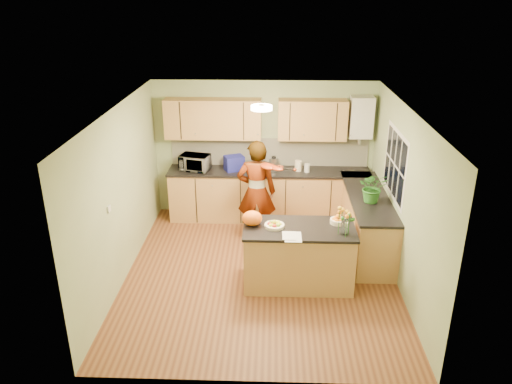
{
  "coord_description": "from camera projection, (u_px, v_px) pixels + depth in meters",
  "views": [
    {
      "loc": [
        0.17,
        -6.51,
        4.01
      ],
      "look_at": [
        -0.08,
        0.5,
        1.11
      ],
      "focal_mm": 35.0,
      "sensor_mm": 36.0,
      "label": 1
    }
  ],
  "objects": [
    {
      "name": "kettle",
      "position": [
        274.0,
        163.0,
        8.95
      ],
      "size": [
        0.17,
        0.17,
        0.31
      ],
      "rotation": [
        0.0,
        0.0,
        -0.07
      ],
      "color": "#ACACB0",
      "rests_on": "back_counter"
    },
    {
      "name": "blue_box",
      "position": [
        234.0,
        163.0,
        8.96
      ],
      "size": [
        0.4,
        0.36,
        0.26
      ],
      "primitive_type": "cube",
      "rotation": [
        0.0,
        0.0,
        0.42
      ],
      "color": "navy",
      "rests_on": "back_counter"
    },
    {
      "name": "light_switch",
      "position": [
        109.0,
        209.0,
        6.56
      ],
      "size": [
        0.02,
        0.09,
        0.09
      ],
      "primitive_type": "cube",
      "color": "silver",
      "rests_on": "wall_left"
    },
    {
      "name": "boiler",
      "position": [
        361.0,
        117.0,
        8.7
      ],
      "size": [
        0.4,
        0.3,
        0.86
      ],
      "color": "silver",
      "rests_on": "wall_back"
    },
    {
      "name": "wall_back",
      "position": [
        264.0,
        149.0,
        9.15
      ],
      "size": [
        4.0,
        0.02,
        2.5
      ],
      "primitive_type": "cube",
      "color": "gray",
      "rests_on": "floor"
    },
    {
      "name": "orange_bowl",
      "position": [
        338.0,
        220.0,
        7.06
      ],
      "size": [
        0.22,
        0.22,
        0.13
      ],
      "color": "#FAEAC8",
      "rests_on": "peninsula_island"
    },
    {
      "name": "back_counter",
      "position": [
        269.0,
        194.0,
        9.17
      ],
      "size": [
        3.64,
        0.62,
        0.94
      ],
      "color": "#B07F46",
      "rests_on": "floor"
    },
    {
      "name": "jar_white",
      "position": [
        307.0,
        168.0,
        8.89
      ],
      "size": [
        0.13,
        0.13,
        0.15
      ],
      "primitive_type": "cylinder",
      "rotation": [
        0.0,
        0.0,
        0.39
      ],
      "color": "silver",
      "rests_on": "back_counter"
    },
    {
      "name": "violin",
      "position": [
        269.0,
        166.0,
        7.78
      ],
      "size": [
        0.71,
        0.61,
        0.18
      ],
      "primitive_type": null,
      "rotation": [
        0.17,
        0.0,
        -0.61
      ],
      "color": "#570E05",
      "rests_on": "violinist"
    },
    {
      "name": "upper_cabinets",
      "position": [
        254.0,
        119.0,
        8.77
      ],
      "size": [
        3.2,
        0.34,
        0.7
      ],
      "color": "#B07F46",
      "rests_on": "wall_back"
    },
    {
      "name": "ceiling",
      "position": [
        261.0,
        110.0,
        6.59
      ],
      "size": [
        4.0,
        4.5,
        0.02
      ],
      "primitive_type": "cube",
      "color": "white",
      "rests_on": "wall_back"
    },
    {
      "name": "wall_left",
      "position": [
        121.0,
        195.0,
        7.14
      ],
      "size": [
        0.02,
        4.5,
        2.5
      ],
      "primitive_type": "cube",
      "color": "gray",
      "rests_on": "floor"
    },
    {
      "name": "fruit_dish",
      "position": [
        274.0,
        224.0,
        6.96
      ],
      "size": [
        0.28,
        0.28,
        0.1
      ],
      "color": "#FAEAC8",
      "rests_on": "peninsula_island"
    },
    {
      "name": "violinist",
      "position": [
        257.0,
        192.0,
        8.2
      ],
      "size": [
        0.65,
        0.43,
        1.76
      ],
      "primitive_type": "imported",
      "rotation": [
        0.0,
        0.0,
        3.14
      ],
      "color": "tan",
      "rests_on": "floor"
    },
    {
      "name": "splashback",
      "position": [
        269.0,
        152.0,
        9.15
      ],
      "size": [
        3.6,
        0.02,
        0.52
      ],
      "primitive_type": "cube",
      "color": "white",
      "rests_on": "back_counter"
    },
    {
      "name": "papers",
      "position": [
        293.0,
        237.0,
        6.68
      ],
      "size": [
        0.23,
        0.31,
        0.01
      ],
      "primitive_type": "cube",
      "color": "white",
      "rests_on": "peninsula_island"
    },
    {
      "name": "potted_plant",
      "position": [
        373.0,
        187.0,
        7.59
      ],
      "size": [
        0.46,
        0.41,
        0.48
      ],
      "primitive_type": "imported",
      "rotation": [
        0.0,
        0.0,
        -0.07
      ],
      "color": "#2B6C24",
      "rests_on": "right_counter"
    },
    {
      "name": "jar_cream",
      "position": [
        298.0,
        166.0,
        8.94
      ],
      "size": [
        0.16,
        0.16,
        0.19
      ],
      "primitive_type": "cylinder",
      "rotation": [
        0.0,
        0.0,
        0.39
      ],
      "color": "#FAEAC8",
      "rests_on": "back_counter"
    },
    {
      "name": "ceiling_lamp",
      "position": [
        262.0,
        108.0,
        6.89
      ],
      "size": [
        0.3,
        0.3,
        0.07
      ],
      "color": "#FFEABF",
      "rests_on": "ceiling"
    },
    {
      "name": "peninsula_island",
      "position": [
        298.0,
        255.0,
        7.13
      ],
      "size": [
        1.57,
        0.8,
        0.9
      ],
      "color": "#B07F46",
      "rests_on": "floor"
    },
    {
      "name": "floor",
      "position": [
        260.0,
        273.0,
        7.55
      ],
      "size": [
        4.5,
        4.5,
        0.0
      ],
      "primitive_type": "plane",
      "color": "brown",
      "rests_on": "ground"
    },
    {
      "name": "wall_front",
      "position": [
        255.0,
        284.0,
        4.99
      ],
      "size": [
        4.0,
        0.02,
        2.5
      ],
      "primitive_type": "cube",
      "color": "gray",
      "rests_on": "floor"
    },
    {
      "name": "orange_bag",
      "position": [
        252.0,
        218.0,
        6.99
      ],
      "size": [
        0.35,
        0.33,
        0.21
      ],
      "primitive_type": "ellipsoid",
      "rotation": [
        0.0,
        0.0,
        0.38
      ],
      "color": "orange",
      "rests_on": "peninsula_island"
    },
    {
      "name": "microwave",
      "position": [
        195.0,
        163.0,
        8.96
      ],
      "size": [
        0.58,
        0.45,
        0.28
      ],
      "primitive_type": "imported",
      "rotation": [
        0.0,
        0.0,
        -0.23
      ],
      "color": "silver",
      "rests_on": "back_counter"
    },
    {
      "name": "right_counter",
      "position": [
        366.0,
        222.0,
        8.1
      ],
      "size": [
        0.62,
        2.24,
        0.94
      ],
      "color": "#B07F46",
      "rests_on": "floor"
    },
    {
      "name": "window_right",
      "position": [
        395.0,
        164.0,
        7.45
      ],
      "size": [
        0.01,
        1.3,
        1.05
      ],
      "color": "silver",
      "rests_on": "wall_right"
    },
    {
      "name": "flower_vase",
      "position": [
        346.0,
        214.0,
        6.66
      ],
      "size": [
        0.24,
        0.24,
        0.45
      ],
      "rotation": [
        0.0,
        0.0,
        0.03
      ],
      "color": "silver",
      "rests_on": "peninsula_island"
    },
    {
      "name": "wall_right",
      "position": [
        403.0,
        199.0,
        7.01
      ],
      "size": [
        0.02,
        4.5,
        2.5
      ],
      "primitive_type": "cube",
      "color": "gray",
      "rests_on": "floor"
    }
  ]
}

